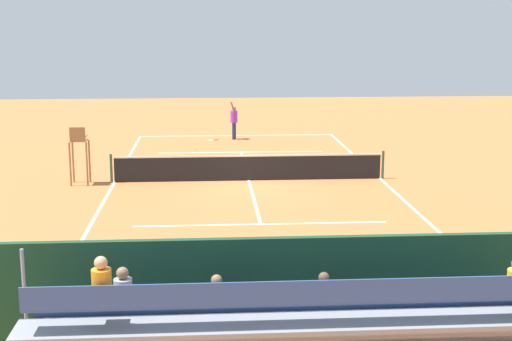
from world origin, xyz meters
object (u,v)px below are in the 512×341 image
tennis_player (234,119)px  umpire_chair (79,149)px  tennis_net (249,167)px  equipment_bag (287,317)px  bleacher_stand (302,322)px  tennis_racket (211,140)px  courtside_bench (378,295)px  tennis_ball_near (195,148)px

tennis_player → umpire_chair: bearing=59.0°
tennis_net → equipment_bag: (0.03, 13.40, -0.32)m
bleacher_stand → tennis_racket: bleacher_stand is taller
tennis_net → tennis_player: size_ratio=5.35×
equipment_bag → tennis_racket: equipment_bag is taller
courtside_bench → tennis_racket: (3.13, -22.73, -0.54)m
courtside_bench → equipment_bag: size_ratio=2.00×
courtside_bench → bleacher_stand: bearing=49.1°
tennis_net → equipment_bag: bearing=89.9°
umpire_chair → tennis_net: bearing=-177.8°
tennis_racket → bleacher_stand: bearing=93.1°
tennis_net → courtside_bench: bearing=97.7°
bleacher_stand → tennis_ball_near: 22.51m
tennis_racket → tennis_ball_near: 2.53m
umpire_chair → tennis_racket: bearing=-116.7°
tennis_player → tennis_net: bearing=91.0°
courtside_bench → tennis_ball_near: (3.90, -20.31, -0.53)m
tennis_net → bleacher_stand: bearing=90.0°
tennis_racket → tennis_player: bearing=-162.8°
bleacher_stand → umpire_chair: bearing=-67.7°
umpire_chair → tennis_player: umpire_chair is taller
bleacher_stand → tennis_racket: bearing=-86.9°
umpire_chair → equipment_bag: bearing=115.1°
bleacher_stand → courtside_bench: 2.78m
courtside_bench → tennis_player: bearing=-85.1°
umpire_chair → equipment_bag: 14.58m
tennis_ball_near → bleacher_stand: bearing=95.3°
tennis_net → tennis_player: tennis_player is taller
tennis_net → courtside_bench: size_ratio=5.72×
umpire_chair → tennis_racket: 10.92m
equipment_bag → tennis_ball_near: (2.06, -20.44, -0.15)m
tennis_net → equipment_bag: tennis_net is taller
bleacher_stand → tennis_ball_near: (2.09, -22.40, -0.90)m
bleacher_stand → courtside_bench: size_ratio=5.03×
equipment_bag → tennis_ball_near: equipment_bag is taller
courtside_bench → tennis_racket: bearing=-82.1°
umpire_chair → bleacher_stand: bearing=112.3°
tennis_racket → courtside_bench: bearing=97.9°
bleacher_stand → umpire_chair: bleacher_stand is taller
umpire_chair → tennis_racket: size_ratio=3.68×
courtside_bench → tennis_racket: courtside_bench is taller
umpire_chair → tennis_ball_near: 8.45m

